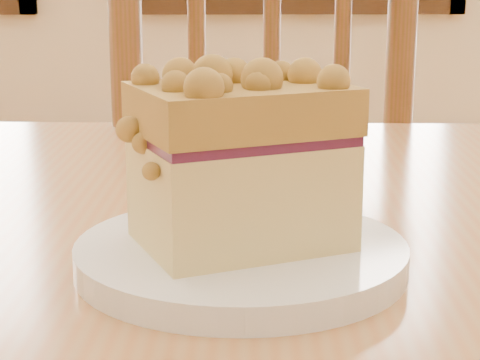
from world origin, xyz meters
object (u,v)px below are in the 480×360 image
(cafe_table_main, at_px, (134,341))
(cake_slice, at_px, (242,157))
(plate, at_px, (241,256))
(cafe_chair_main, at_px, (231,267))

(cafe_table_main, xyz_separation_m, cake_slice, (0.08, -0.13, 0.17))
(cafe_table_main, bearing_deg, cake_slice, -55.10)
(cafe_table_main, distance_m, plate, 0.19)
(cafe_table_main, height_order, cafe_chair_main, cafe_chair_main)
(cafe_chair_main, bearing_deg, plate, 71.58)
(cafe_table_main, relative_size, cake_slice, 8.23)
(cafe_table_main, height_order, cake_slice, cake_slice)
(cafe_table_main, distance_m, cafe_chair_main, 0.59)
(cafe_chair_main, distance_m, plate, 0.74)
(cafe_table_main, relative_size, cafe_chair_main, 1.18)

